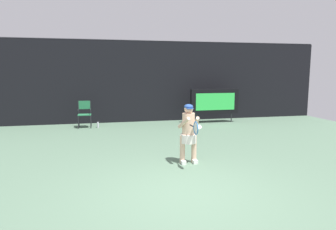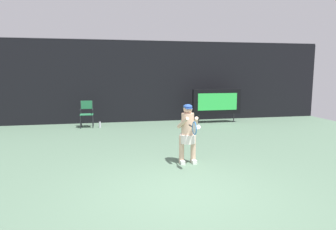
{
  "view_description": "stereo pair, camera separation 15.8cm",
  "coord_description": "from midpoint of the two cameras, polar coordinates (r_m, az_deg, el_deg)",
  "views": [
    {
      "loc": [
        -1.5,
        -5.24,
        2.27
      ],
      "look_at": [
        0.37,
        3.07,
        1.05
      ],
      "focal_mm": 32.55,
      "sensor_mm": 36.0,
      "label": 1
    },
    {
      "loc": [
        -1.35,
        -5.27,
        2.27
      ],
      "look_at": [
        0.37,
        3.07,
        1.05
      ],
      "focal_mm": 32.55,
      "sensor_mm": 36.0,
      "label": 2
    }
  ],
  "objects": [
    {
      "name": "ground",
      "position": [
        5.74,
        3.84,
        -15.28
      ],
      "size": [
        18.0,
        22.0,
        0.03
      ],
      "color": "#55735C"
    },
    {
      "name": "backdrop_screen",
      "position": [
        13.83,
        -5.76,
        6.21
      ],
      "size": [
        18.0,
        0.12,
        3.66
      ],
      "color": "black",
      "rests_on": "ground"
    },
    {
      "name": "scoreboard",
      "position": [
        13.67,
        9.45,
        2.5
      ],
      "size": [
        2.2,
        0.21,
        1.5
      ],
      "color": "black",
      "rests_on": "ground"
    },
    {
      "name": "umpire_chair",
      "position": [
        12.85,
        -14.64,
        0.51
      ],
      "size": [
        0.52,
        0.44,
        1.08
      ],
      "color": "black",
      "rests_on": "ground"
    },
    {
      "name": "water_bottle",
      "position": [
        12.72,
        -12.29,
        -1.75
      ],
      "size": [
        0.07,
        0.07,
        0.27
      ],
      "color": "silver",
      "rests_on": "ground"
    },
    {
      "name": "tennis_player",
      "position": [
        7.54,
        4.32,
        -3.06
      ],
      "size": [
        0.53,
        0.61,
        1.48
      ],
      "color": "white",
      "rests_on": "ground"
    },
    {
      "name": "tennis_racket",
      "position": [
        6.93,
        5.57,
        -2.45
      ],
      "size": [
        0.03,
        0.6,
        0.31
      ],
      "rotation": [
        0.0,
        0.0,
        -0.35
      ],
      "color": "black"
    }
  ]
}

